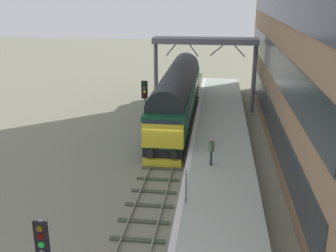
# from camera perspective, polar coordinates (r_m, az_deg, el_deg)

# --- Properties ---
(ground_plane) EXTENTS (140.00, 140.00, 0.00)m
(ground_plane) POSITION_cam_1_polar(r_m,az_deg,el_deg) (26.70, -0.48, -4.76)
(ground_plane) COLOR gray
(ground_plane) RESTS_ON ground
(track_main) EXTENTS (2.50, 60.00, 0.15)m
(track_main) POSITION_cam_1_polar(r_m,az_deg,el_deg) (26.68, -0.48, -4.65)
(track_main) COLOR gray
(track_main) RESTS_ON ground
(station_platform) EXTENTS (4.00, 44.00, 1.01)m
(station_platform) POSITION_cam_1_polar(r_m,az_deg,el_deg) (26.30, 7.34, -4.11)
(station_platform) COLOR #AAB4A8
(station_platform) RESTS_ON ground
(station_building) EXTENTS (5.14, 35.27, 19.30)m
(station_building) POSITION_cam_1_polar(r_m,az_deg,el_deg) (29.02, 20.57, 15.61)
(station_building) COLOR #9B7656
(station_building) RESTS_ON ground
(diesel_locomotive) EXTENTS (2.74, 18.95, 4.68)m
(diesel_locomotive) POSITION_cam_1_polar(r_m,az_deg,el_deg) (33.63, 1.36, 4.62)
(diesel_locomotive) COLOR black
(diesel_locomotive) RESTS_ON ground
(signal_post_mid) EXTENTS (0.44, 0.22, 4.61)m
(signal_post_mid) POSITION_cam_1_polar(r_m,az_deg,el_deg) (28.79, -3.30, 3.29)
(signal_post_mid) COLOR gray
(signal_post_mid) RESTS_ON ground
(platform_number_sign) EXTENTS (0.10, 0.44, 1.68)m
(platform_number_sign) POSITION_cam_1_polar(r_m,az_deg,el_deg) (18.97, 2.53, -7.82)
(platform_number_sign) COLOR slate
(platform_number_sign) RESTS_ON station_platform
(waiting_passenger) EXTENTS (0.35, 0.51, 1.64)m
(waiting_passenger) POSITION_cam_1_polar(r_m,az_deg,el_deg) (23.27, 6.16, -3.18)
(waiting_passenger) COLOR #252E3E
(waiting_passenger) RESTS_ON station_platform
(overhead_footbridge) EXTENTS (9.30, 2.00, 6.67)m
(overhead_footbridge) POSITION_cam_1_polar(r_m,az_deg,el_deg) (36.56, 5.27, 11.17)
(overhead_footbridge) COLOR slate
(overhead_footbridge) RESTS_ON ground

